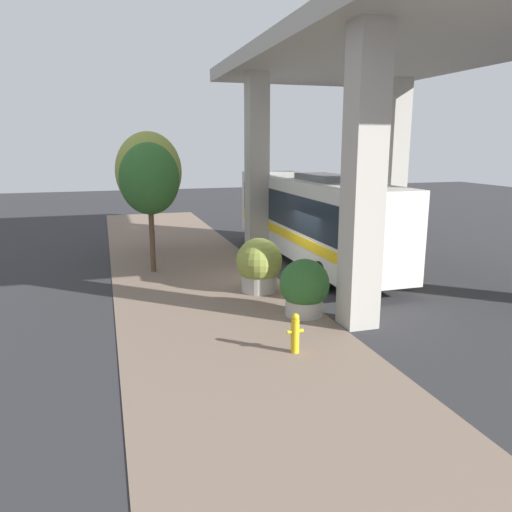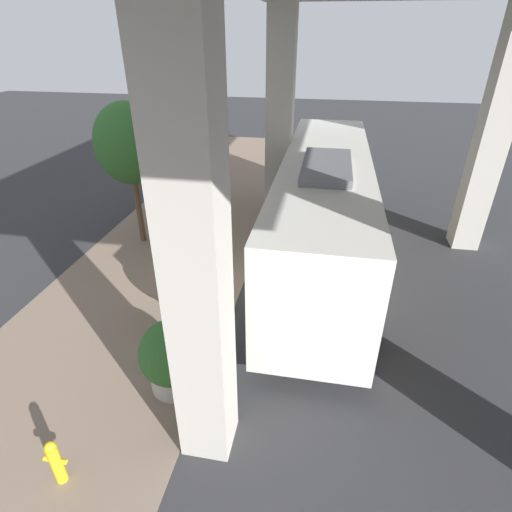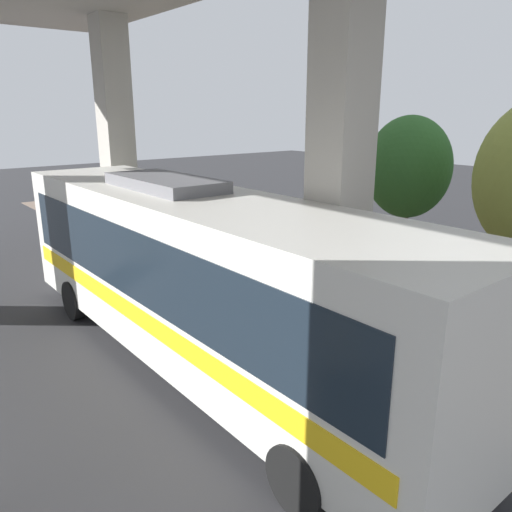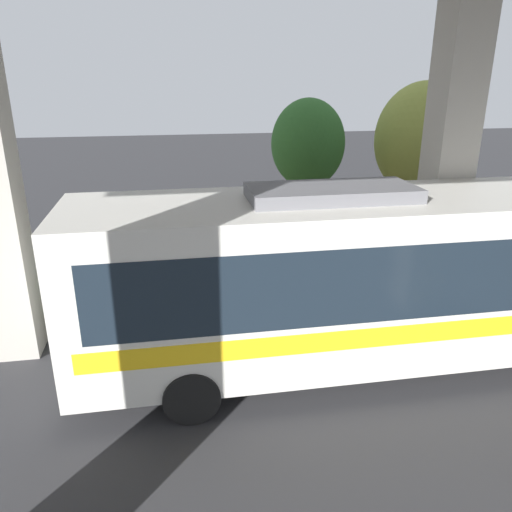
{
  "view_description": "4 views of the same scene",
  "coord_description": "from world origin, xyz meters",
  "views": [
    {
      "loc": [
        -6.07,
        -16.66,
        4.97
      ],
      "look_at": [
        -0.72,
        0.93,
        0.83
      ],
      "focal_mm": 35.0,
      "sensor_mm": 36.0,
      "label": 1
    },
    {
      "loc": [
        2.29,
        -9.64,
        7.02
      ],
      "look_at": [
        0.48,
        0.26,
        1.29
      ],
      "focal_mm": 28.0,
      "sensor_mm": 36.0,
      "label": 2
    },
    {
      "loc": [
        7.38,
        10.92,
        5.12
      ],
      "look_at": [
        -1.55,
        -0.15,
        0.99
      ],
      "focal_mm": 35.0,
      "sensor_mm": 36.0,
      "label": 3
    },
    {
      "loc": [
        10.83,
        -1.4,
        5.73
      ],
      "look_at": [
        -0.74,
        0.64,
        1.41
      ],
      "focal_mm": 35.0,
      "sensor_mm": 36.0,
      "label": 4
    }
  ],
  "objects": [
    {
      "name": "street_tree_near",
      "position": [
        -4.08,
        6.56,
        3.75
      ],
      "size": [
        2.96,
        2.96,
        5.53
      ],
      "color": "brown",
      "rests_on": "ground"
    },
    {
      "name": "bus",
      "position": [
        2.27,
        2.73,
        2.06
      ],
      "size": [
        2.8,
        12.26,
        3.8
      ],
      "color": "silver",
      "rests_on": "ground"
    },
    {
      "name": "ground_plane",
      "position": [
        0.0,
        0.0,
        0.0
      ],
      "size": [
        80.0,
        80.0,
        0.0
      ],
      "primitive_type": "plane",
      "color": "#2D2D30",
      "rests_on": "ground"
    },
    {
      "name": "sidewalk_strip",
      "position": [
        -3.0,
        0.0,
        0.01
      ],
      "size": [
        6.0,
        40.0,
        0.02
      ],
      "color": "#7A6656",
      "rests_on": "ground"
    },
    {
      "name": "planter_front",
      "position": [
        -0.63,
        -3.65,
        0.85
      ],
      "size": [
        1.47,
        1.47,
        1.71
      ],
      "color": "#ADA89E",
      "rests_on": "ground"
    },
    {
      "name": "street_tree_far",
      "position": [
        -4.38,
        2.92,
        3.65
      ],
      "size": [
        2.29,
        2.29,
        5.04
      ],
      "color": "brown",
      "rests_on": "ground"
    },
    {
      "name": "planter_middle",
      "position": [
        -1.16,
        -0.91,
        0.93
      ],
      "size": [
        1.57,
        1.57,
        1.87
      ],
      "color": "#ADA89E",
      "rests_on": "ground"
    }
  ]
}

